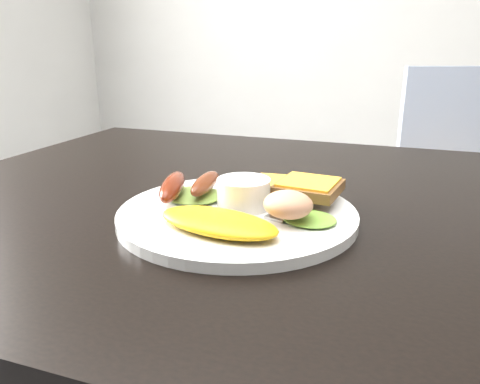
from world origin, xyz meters
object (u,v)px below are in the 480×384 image
person (412,135)px  plate (237,215)px  dining_table (323,216)px  dining_chair (445,201)px

person → plate: size_ratio=5.26×
dining_table → person: size_ratio=0.79×
dining_table → dining_chair: 1.08m
dining_chair → person: person is taller
dining_table → person: bearing=77.3°
dining_table → plate: bearing=-132.7°
dining_table → person: (0.11, 0.48, 0.03)m
dining_chair → person: 0.64m
plate → dining_table: bearing=47.3°
dining_table → plate: (-0.09, -0.10, 0.03)m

